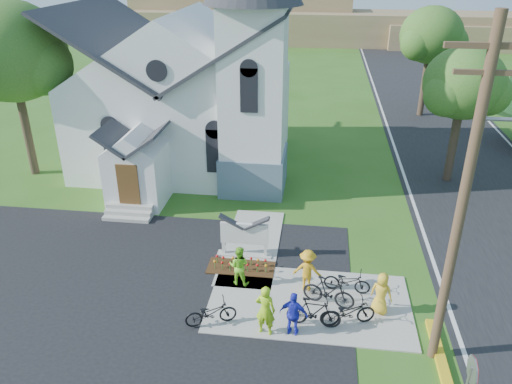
# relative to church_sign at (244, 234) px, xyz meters

# --- Properties ---
(ground) EXTENTS (120.00, 120.00, 0.00)m
(ground) POSITION_rel_church_sign_xyz_m (1.20, -3.20, -1.03)
(ground) COLOR #325D1A
(ground) RESTS_ON ground
(parking_lot) EXTENTS (20.00, 16.00, 0.02)m
(parking_lot) POSITION_rel_church_sign_xyz_m (-5.80, -5.20, -1.02)
(parking_lot) COLOR black
(parking_lot) RESTS_ON ground
(road) EXTENTS (8.00, 90.00, 0.02)m
(road) POSITION_rel_church_sign_xyz_m (11.20, 11.80, -1.02)
(road) COLOR black
(road) RESTS_ON ground
(sidewalk) EXTENTS (7.00, 4.00, 0.05)m
(sidewalk) POSITION_rel_church_sign_xyz_m (2.70, -2.70, -1.00)
(sidewalk) COLOR #A7A297
(sidewalk) RESTS_ON ground
(church) EXTENTS (12.35, 12.00, 13.00)m
(church) POSITION_rel_church_sign_xyz_m (-4.28, 9.28, 4.22)
(church) COLOR white
(church) RESTS_ON ground
(church_sign) EXTENTS (2.20, 0.40, 1.70)m
(church_sign) POSITION_rel_church_sign_xyz_m (0.00, 0.00, 0.00)
(church_sign) COLOR #A7A297
(church_sign) RESTS_ON ground
(flower_bed) EXTENTS (2.60, 1.10, 0.07)m
(flower_bed) POSITION_rel_church_sign_xyz_m (0.00, -0.90, -0.99)
(flower_bed) COLOR #321E0D
(flower_bed) RESTS_ON ground
(utility_pole) EXTENTS (3.45, 0.28, 10.00)m
(utility_pole) POSITION_rel_church_sign_xyz_m (6.56, -4.70, 4.38)
(utility_pole) COLOR #4D3726
(utility_pole) RESTS_ON ground
(stop_sign) EXTENTS (0.11, 0.76, 2.48)m
(stop_sign) POSITION_rel_church_sign_xyz_m (6.63, -7.40, 0.75)
(stop_sign) COLOR gray
(stop_sign) RESTS_ON ground
(tree_lot_corner) EXTENTS (5.60, 5.60, 9.15)m
(tree_lot_corner) POSITION_rel_church_sign_xyz_m (-12.80, 6.80, 5.58)
(tree_lot_corner) COLOR #32241B
(tree_lot_corner) RESTS_ON ground
(tree_road_near) EXTENTS (4.00, 4.00, 7.05)m
(tree_road_near) POSITION_rel_church_sign_xyz_m (9.70, 8.80, 4.18)
(tree_road_near) COLOR #32241B
(tree_road_near) RESTS_ON ground
(tree_road_mid) EXTENTS (4.40, 4.40, 7.80)m
(tree_road_mid) POSITION_rel_church_sign_xyz_m (10.20, 20.80, 4.75)
(tree_road_mid) COLOR #32241B
(tree_road_mid) RESTS_ON ground
(distant_hills) EXTENTS (61.00, 10.00, 5.60)m
(distant_hills) POSITION_rel_church_sign_xyz_m (4.56, 53.13, 1.15)
(distant_hills) COLOR olive
(distant_hills) RESTS_ON ground
(cyclist_0) EXTENTS (0.72, 0.54, 1.78)m
(cyclist_0) POSITION_rel_church_sign_xyz_m (1.34, -4.40, -0.09)
(cyclist_0) COLOR #A4DE1A
(cyclist_0) RESTS_ON sidewalk
(bike_0) EXTENTS (1.81, 1.19, 0.90)m
(bike_0) POSITION_rel_church_sign_xyz_m (-0.47, -4.23, -0.53)
(bike_0) COLOR black
(bike_0) RESTS_ON sidewalk
(cyclist_1) EXTENTS (0.82, 0.67, 1.54)m
(cyclist_1) POSITION_rel_church_sign_xyz_m (0.09, -1.90, -0.21)
(cyclist_1) COLOR #77D327
(cyclist_1) RESTS_ON sidewalk
(bike_1) EXTENTS (1.90, 1.00, 1.10)m
(bike_1) POSITION_rel_church_sign_xyz_m (3.34, -2.74, -0.43)
(bike_1) COLOR black
(bike_1) RESTS_ON sidewalk
(cyclist_2) EXTENTS (0.97, 0.55, 1.56)m
(cyclist_2) POSITION_rel_church_sign_xyz_m (2.23, -4.34, -0.20)
(cyclist_2) COLOR #2A30D2
(cyclist_2) RESTS_ON sidewalk
(bike_2) EXTENTS (1.92, 1.14, 0.95)m
(bike_2) POSITION_rel_church_sign_xyz_m (3.98, -3.65, -0.50)
(bike_2) COLOR black
(bike_2) RESTS_ON sidewalk
(cyclist_3) EXTENTS (1.11, 0.73, 1.61)m
(cyclist_3) POSITION_rel_church_sign_xyz_m (2.57, -1.92, -0.17)
(cyclist_3) COLOR gold
(cyclist_3) RESTS_ON sidewalk
(bike_3) EXTENTS (1.81, 0.62, 1.07)m
(bike_3) POSITION_rel_church_sign_xyz_m (2.86, -3.89, -0.44)
(bike_3) COLOR black
(bike_3) RESTS_ON sidewalk
(cyclist_4) EXTENTS (0.89, 0.76, 1.54)m
(cyclist_4) POSITION_rel_church_sign_xyz_m (5.07, -2.90, -0.21)
(cyclist_4) COLOR gold
(cyclist_4) RESTS_ON sidewalk
(bike_4) EXTENTS (1.71, 0.79, 0.87)m
(bike_4) POSITION_rel_church_sign_xyz_m (4.00, -1.88, -0.54)
(bike_4) COLOR black
(bike_4) RESTS_ON sidewalk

